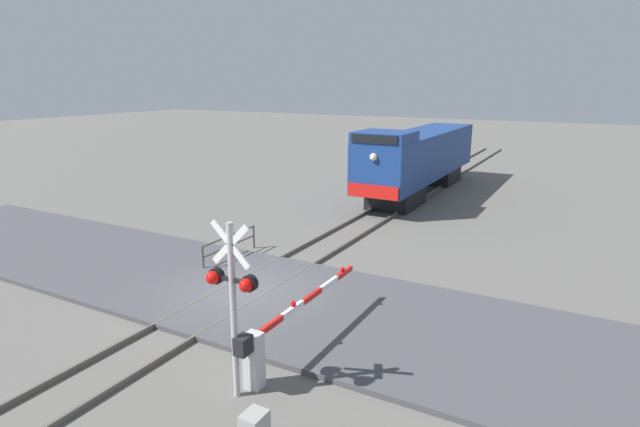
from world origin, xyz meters
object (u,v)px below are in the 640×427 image
locomotive (419,158)px  crossing_signal (232,292)px  guard_railing (230,243)px  crossing_gate (269,340)px

locomotive → crossing_signal: locomotive is taller
locomotive → guard_railing: 14.94m
crossing_signal → locomotive: bearing=98.4°
guard_railing → locomotive: bearing=80.5°
locomotive → crossing_signal: size_ratio=3.68×
crossing_signal → guard_railing: size_ratio=1.25×
crossing_signal → crossing_gate: bearing=82.0°
locomotive → crossing_signal: (3.17, -21.49, 0.24)m
locomotive → guard_railing: bearing=-99.5°
crossing_signal → crossing_gate: (0.15, 1.05, -1.52)m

